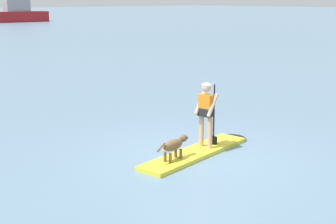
% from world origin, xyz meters
% --- Properties ---
extents(ground_plane, '(400.00, 400.00, 0.00)m').
position_xyz_m(ground_plane, '(0.00, 0.00, 0.00)').
color(ground_plane, slate).
extents(paddleboard, '(3.84, 1.29, 0.10)m').
position_xyz_m(paddleboard, '(0.23, 0.04, 0.05)').
color(paddleboard, yellow).
rests_on(paddleboard, ground_plane).
extents(person_paddler, '(0.64, 0.53, 1.62)m').
position_xyz_m(person_paddler, '(0.43, 0.07, 1.04)').
color(person_paddler, tan).
rests_on(person_paddler, paddleboard).
extents(dog, '(1.11, 0.32, 0.53)m').
position_xyz_m(dog, '(-0.81, -0.13, 0.45)').
color(dog, brown).
rests_on(dog, paddleboard).
extents(moored_boat_outer, '(8.70, 3.10, 4.65)m').
position_xyz_m(moored_boat_outer, '(27.39, 68.15, 1.50)').
color(moored_boat_outer, maroon).
rests_on(moored_boat_outer, ground_plane).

